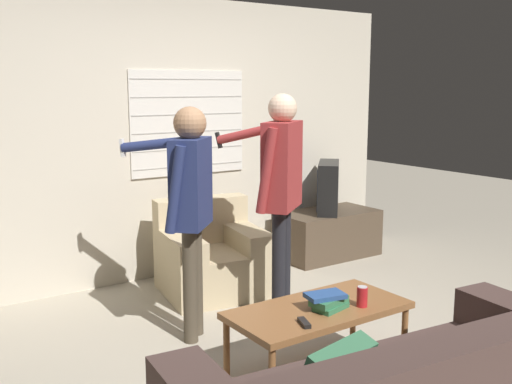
{
  "coord_description": "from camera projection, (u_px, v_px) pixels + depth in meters",
  "views": [
    {
      "loc": [
        -2.34,
        -2.96,
        1.76
      ],
      "look_at": [
        0.07,
        0.57,
        1.0
      ],
      "focal_mm": 42.0,
      "sensor_mm": 36.0,
      "label": 1
    }
  ],
  "objects": [
    {
      "name": "person_right_standing",
      "position": [
        280.0,
        177.0,
        4.43
      ],
      "size": [
        0.54,
        0.87,
        1.71
      ],
      "rotation": [
        0.0,
        0.0,
        0.66
      ],
      "color": "black",
      "rests_on": "ground_plane"
    },
    {
      "name": "wall_back",
      "position": [
        160.0,
        139.0,
        5.45
      ],
      "size": [
        5.2,
        0.08,
        2.55
      ],
      "color": "beige",
      "rests_on": "ground_plane"
    },
    {
      "name": "soda_can",
      "position": [
        362.0,
        297.0,
        3.62
      ],
      "size": [
        0.07,
        0.07,
        0.13
      ],
      "color": "red",
      "rests_on": "coffee_table"
    },
    {
      "name": "floor_fan",
      "position": [
        265.0,
        255.0,
        5.65
      ],
      "size": [
        0.32,
        0.2,
        0.4
      ],
      "color": "#A8A8AD",
      "rests_on": "ground_plane"
    },
    {
      "name": "ground_plane",
      "position": [
        295.0,
        352.0,
        4.02
      ],
      "size": [
        16.0,
        16.0,
        0.0
      ],
      "primitive_type": "plane",
      "color": "#B2A893"
    },
    {
      "name": "coffee_table",
      "position": [
        318.0,
        313.0,
        3.63
      ],
      "size": [
        1.11,
        0.54,
        0.44
      ],
      "color": "brown",
      "rests_on": "ground_plane"
    },
    {
      "name": "tv",
      "position": [
        328.0,
        187.0,
        6.15
      ],
      "size": [
        0.57,
        0.59,
        0.51
      ],
      "rotation": [
        0.0,
        0.0,
        3.97
      ],
      "color": "black",
      "rests_on": "tv_stand"
    },
    {
      "name": "spare_remote",
      "position": [
        304.0,
        323.0,
        3.35
      ],
      "size": [
        0.08,
        0.14,
        0.02
      ],
      "rotation": [
        0.0,
        0.0,
        -0.35
      ],
      "color": "black",
      "rests_on": "coffee_table"
    },
    {
      "name": "armchair_beige",
      "position": [
        211.0,
        257.0,
        5.16
      ],
      "size": [
        0.95,
        0.91,
        0.79
      ],
      "rotation": [
        0.0,
        0.0,
        2.98
      ],
      "color": "#C6B289",
      "rests_on": "ground_plane"
    },
    {
      "name": "tv_stand",
      "position": [
        327.0,
        234.0,
        6.23
      ],
      "size": [
        1.04,
        0.56,
        0.48
      ],
      "color": "#4C3D2D",
      "rests_on": "ground_plane"
    },
    {
      "name": "person_left_standing",
      "position": [
        189.0,
        194.0,
        4.07
      ],
      "size": [
        0.49,
        0.79,
        1.63
      ],
      "rotation": [
        0.0,
        0.0,
        0.8
      ],
      "color": "#4C4233",
      "rests_on": "ground_plane"
    },
    {
      "name": "book_stack",
      "position": [
        328.0,
        301.0,
        3.58
      ],
      "size": [
        0.27,
        0.2,
        0.1
      ],
      "color": "#33754C",
      "rests_on": "coffee_table"
    }
  ]
}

